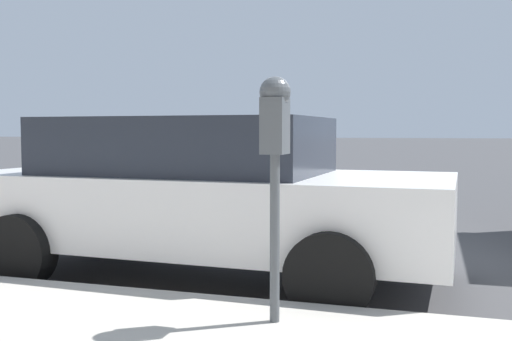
% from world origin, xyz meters
% --- Properties ---
extents(ground_plane, '(220.00, 220.00, 0.00)m').
position_xyz_m(ground_plane, '(0.00, 0.00, 0.00)').
color(ground_plane, '#424244').
extents(parking_meter, '(0.21, 0.19, 1.50)m').
position_xyz_m(parking_meter, '(-2.66, 0.16, 1.31)').
color(parking_meter, '#4C5156').
rests_on(parking_meter, sidewalk).
extents(car_white, '(2.09, 4.38, 1.46)m').
position_xyz_m(car_white, '(-1.12, 1.28, 0.77)').
color(car_white, silver).
rests_on(car_white, ground_plane).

